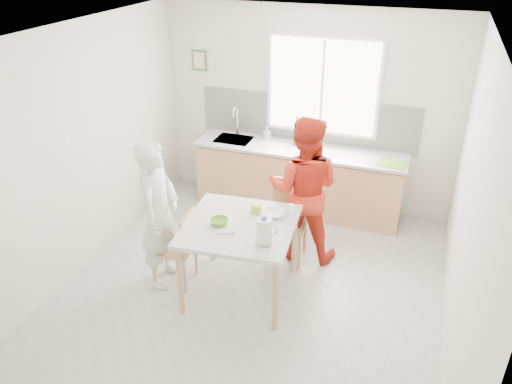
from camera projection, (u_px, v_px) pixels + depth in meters
ground at (250, 291)px, 5.45m from camera, size 4.50×4.50×0.00m
room_shell at (249, 153)px, 4.68m from camera, size 4.50×4.50×4.50m
window at (323, 86)px, 6.45m from camera, size 1.50×0.06×1.30m
backsplash at (306, 119)px, 6.74m from camera, size 3.00×0.02×0.65m
picture_frame at (199, 60)px, 6.88m from camera, size 0.22×0.03×0.28m
kitchen_counter at (298, 182)px, 6.88m from camera, size 2.84×0.64×1.37m
dining_table at (240, 231)px, 5.10m from camera, size 1.20×1.20×0.85m
chair_left at (180, 245)px, 5.38m from camera, size 0.44×0.44×0.87m
chair_far at (288, 216)px, 5.84m from camera, size 0.48×0.48×0.96m
person_white at (159, 215)px, 5.27m from camera, size 0.45×0.64×1.66m
person_red at (304, 190)px, 5.68m from camera, size 0.90×0.73×1.75m
bowl_green at (219, 222)px, 5.05m from camera, size 0.20×0.20×0.06m
bowl_white at (274, 213)px, 5.19m from camera, size 0.24×0.24×0.05m
milk_jug at (264, 230)px, 4.68m from camera, size 0.21×0.15×0.27m
green_box at (256, 208)px, 5.26m from camera, size 0.11×0.11×0.09m
spoon at (226, 234)px, 4.88m from camera, size 0.15×0.08×0.01m
cutting_board at (392, 164)px, 6.19m from camera, size 0.39×0.31×0.01m
wine_bottle_a at (298, 134)px, 6.67m from camera, size 0.07×0.07×0.32m
wine_bottle_b at (296, 132)px, 6.74m from camera, size 0.07×0.07×0.30m
jar_amber at (296, 139)px, 6.72m from camera, size 0.06×0.06×0.16m
soap_bottle at (267, 133)px, 6.90m from camera, size 0.10×0.10×0.17m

